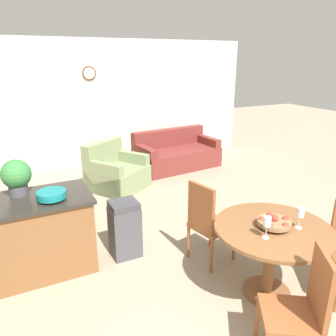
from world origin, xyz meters
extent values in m
cube|color=silver|center=(0.00, 6.28, 1.35)|extent=(8.00, 0.06, 2.70)
cylinder|color=brown|center=(0.20, 6.24, 2.00)|extent=(0.29, 0.02, 0.29)
cylinder|color=white|center=(0.20, 6.22, 2.00)|extent=(0.23, 0.01, 0.23)
cylinder|color=brown|center=(0.67, 1.20, 0.02)|extent=(0.48, 0.48, 0.04)
cylinder|color=brown|center=(0.67, 1.20, 0.38)|extent=(0.11, 0.11, 0.69)
cylinder|color=brown|center=(0.67, 1.20, 0.75)|extent=(1.13, 1.13, 0.03)
cylinder|color=brown|center=(0.19, 0.79, 0.21)|extent=(0.04, 0.04, 0.42)
cylinder|color=brown|center=(0.51, 0.58, 0.21)|extent=(0.04, 0.04, 0.42)
cube|color=brown|center=(0.24, 0.52, 0.44)|extent=(0.58, 0.58, 0.05)
cube|color=brown|center=(0.40, 0.42, 0.73)|extent=(0.24, 0.35, 0.53)
cylinder|color=brown|center=(1.29, 1.03, 0.21)|extent=(0.04, 0.04, 0.42)
cylinder|color=brown|center=(0.65, 2.20, 0.21)|extent=(0.04, 0.04, 0.42)
cylinder|color=brown|center=(0.73, 1.83, 0.21)|extent=(0.04, 0.04, 0.42)
cylinder|color=brown|center=(0.27, 2.12, 0.21)|extent=(0.04, 0.04, 0.42)
cylinder|color=brown|center=(0.36, 1.75, 0.21)|extent=(0.04, 0.04, 0.42)
cube|color=brown|center=(0.50, 1.97, 0.44)|extent=(0.50, 0.50, 0.05)
cube|color=brown|center=(0.32, 1.93, 0.73)|extent=(0.12, 0.39, 0.53)
cylinder|color=olive|center=(0.67, 1.20, 0.78)|extent=(0.12, 0.12, 0.03)
cylinder|color=olive|center=(0.67, 1.20, 0.82)|extent=(0.32, 0.32, 0.04)
sphere|color=#B73323|center=(0.79, 1.17, 0.83)|extent=(0.07, 0.07, 0.07)
sphere|color=#B73323|center=(0.72, 1.31, 0.83)|extent=(0.07, 0.07, 0.07)
sphere|color=#B73323|center=(0.58, 1.27, 0.83)|extent=(0.07, 0.07, 0.07)
sphere|color=#B73323|center=(0.57, 1.14, 0.83)|extent=(0.07, 0.07, 0.07)
sphere|color=#B73323|center=(0.69, 1.08, 0.83)|extent=(0.07, 0.07, 0.07)
sphere|color=#B73323|center=(0.67, 1.20, 0.86)|extent=(0.07, 0.07, 0.07)
cylinder|color=silver|center=(0.47, 1.08, 0.77)|extent=(0.06, 0.06, 0.01)
cylinder|color=silver|center=(0.47, 1.08, 0.83)|extent=(0.01, 0.01, 0.12)
cylinder|color=silver|center=(0.47, 1.08, 0.93)|extent=(0.07, 0.07, 0.09)
cylinder|color=silver|center=(0.88, 1.08, 0.77)|extent=(0.06, 0.06, 0.01)
cylinder|color=silver|center=(0.88, 1.08, 0.83)|extent=(0.01, 0.01, 0.12)
cylinder|color=silver|center=(0.88, 1.08, 0.93)|extent=(0.07, 0.07, 0.09)
cube|color=brown|center=(-1.32, 2.64, 0.42)|extent=(1.08, 0.68, 0.85)
cube|color=#2D2823|center=(-1.32, 2.64, 0.87)|extent=(1.14, 0.74, 0.04)
cylinder|color=#147A7F|center=(-1.17, 2.51, 0.90)|extent=(0.11, 0.11, 0.02)
cylinder|color=#147A7F|center=(-1.17, 2.51, 0.95)|extent=(0.30, 0.30, 0.07)
cylinder|color=#4C4C51|center=(-1.47, 2.81, 0.95)|extent=(0.20, 0.20, 0.12)
sphere|color=#387F3D|center=(-1.47, 2.81, 1.13)|extent=(0.32, 0.32, 0.32)
cube|color=#47474C|center=(-0.39, 2.51, 0.31)|extent=(0.34, 0.31, 0.62)
cube|color=#3C3C41|center=(-0.39, 2.51, 0.66)|extent=(0.32, 0.30, 0.08)
cube|color=maroon|center=(1.76, 5.22, 0.21)|extent=(1.87, 1.07, 0.42)
cube|color=maroon|center=(1.73, 5.57, 0.61)|extent=(1.80, 0.37, 0.38)
cube|color=maroon|center=(0.95, 5.14, 0.30)|extent=(0.24, 0.84, 0.59)
cube|color=maroon|center=(2.57, 5.30, 0.30)|extent=(0.24, 0.84, 0.59)
cube|color=gray|center=(0.21, 4.63, 0.20)|extent=(1.24, 1.23, 0.40)
cube|color=gray|center=(0.03, 4.91, 0.63)|extent=(0.87, 0.66, 0.45)
cube|color=gray|center=(-0.11, 4.41, 0.30)|extent=(0.55, 0.75, 0.60)
cube|color=gray|center=(0.54, 4.84, 0.30)|extent=(0.55, 0.75, 0.60)
camera|label=1|loc=(-1.47, -0.86, 2.31)|focal=35.00mm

